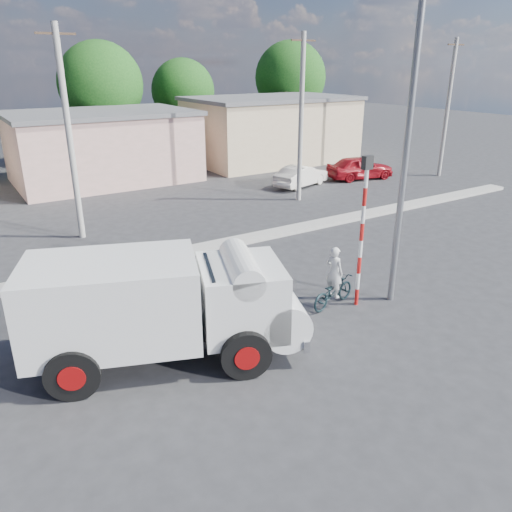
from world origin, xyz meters
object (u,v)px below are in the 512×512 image
truck (167,304)px  car_cream (301,176)px  cyclist (334,282)px  streetlight (404,131)px  bicycle (333,291)px  car_red (360,168)px  traffic_pole (363,220)px

truck → car_cream: bearing=63.6°
cyclist → streetlight: (1.57, -0.63, 4.20)m
bicycle → car_cream: size_ratio=0.47×
truck → car_red: bearing=55.3°
car_cream → traffic_pole: traffic_pole is taller
car_cream → car_red: 4.20m
car_cream → streetlight: bearing=135.8°
truck → traffic_pole: size_ratio=1.53×
cyclist → car_cream: (8.38, 12.53, -0.15)m
car_red → traffic_pole: bearing=148.2°
bicycle → cyclist: bearing=-0.0°
traffic_pole → car_red: bearing=46.3°
traffic_pole → bicycle: bearing=152.8°
car_red → streetlight: size_ratio=0.45×
car_red → traffic_pole: traffic_pole is taller
car_cream → streetlight: size_ratio=0.41×
truck → car_cream: 18.47m
truck → streetlight: (6.69, -0.57, 3.52)m
bicycle → car_red: (12.56, 12.17, 0.24)m
cyclist → car_cream: 15.07m
truck → bicycle: bearing=21.2°
truck → bicycle: truck is taller
truck → car_cream: (13.49, 12.59, -0.84)m
truck → car_red: size_ratio=1.64×
car_cream → cyclist: bearing=129.3°
bicycle → traffic_pole: size_ratio=0.40×
streetlight → truck: bearing=175.1°
car_red → traffic_pole: (-11.93, -12.50, 1.90)m
truck → car_cream: truck is taller
cyclist → streetlight: size_ratio=0.17×
cyclist → traffic_pole: bearing=-129.8°
truck → bicycle: (5.11, 0.06, -0.99)m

